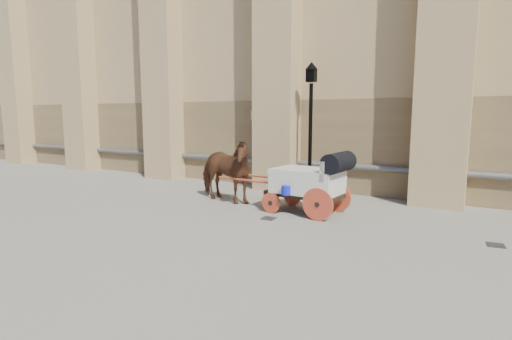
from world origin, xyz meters
The scene contains 6 objects.
ground centered at (0.00, 0.00, 0.00)m, with size 90.00×90.00×0.00m, color #6E685B.
horse centered at (-1.42, 1.06, 0.92)m, with size 0.99×2.18×1.84m, color brown.
carriage centered at (1.30, 1.03, 0.87)m, with size 3.76×1.37×1.61m.
street_lamp centered at (0.33, 3.29, 2.20)m, with size 0.38×0.38×4.10m.
drain_grate_near centered at (0.60, 0.04, 0.01)m, with size 0.32×0.32×0.01m, color black.
drain_grate_far centered at (5.38, 0.46, 0.01)m, with size 0.32×0.32×0.01m, color black.
Camera 1 is at (5.05, -8.34, 2.53)m, focal length 28.00 mm.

